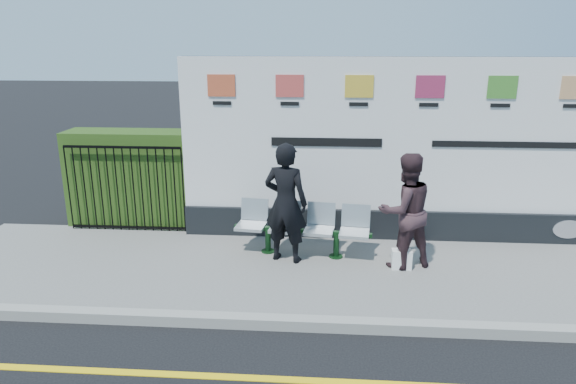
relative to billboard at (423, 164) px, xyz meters
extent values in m
cube|color=slate|center=(-0.50, -1.35, -1.36)|extent=(14.00, 3.00, 0.12)
cube|color=gray|center=(-0.50, -2.85, -1.35)|extent=(14.00, 0.18, 0.14)
cube|color=black|center=(0.00, 0.00, -1.05)|extent=(8.00, 0.30, 0.50)
cube|color=silver|center=(0.00, 0.00, 0.45)|extent=(8.00, 0.14, 2.50)
cube|color=#2B4916|center=(-5.08, 0.45, -0.45)|extent=(2.35, 0.70, 1.70)
imported|color=black|center=(-2.19, -1.09, -0.38)|extent=(0.76, 0.60, 1.83)
imported|color=#392529|center=(-0.43, -1.17, -0.44)|extent=(1.01, 0.91, 1.72)
cube|color=black|center=(-2.22, -0.84, -0.74)|extent=(0.29, 0.13, 0.22)
cube|color=white|center=(-0.46, -1.28, -1.16)|extent=(0.29, 0.17, 0.29)
camera|label=1|loc=(-1.63, -8.36, 1.94)|focal=32.00mm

